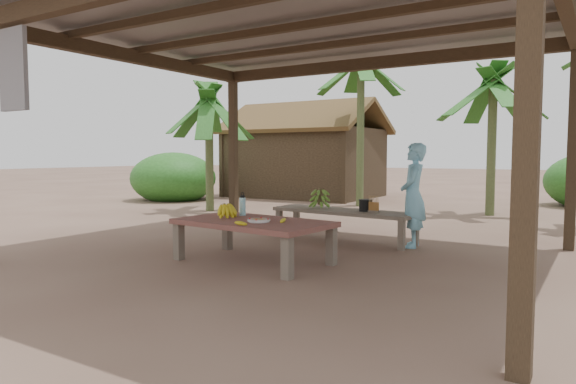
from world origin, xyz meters
The scene contains 17 objects.
ground centered at (0.00, 0.00, 0.00)m, with size 80.00×80.00×0.00m, color brown.
pavilion centered at (-0.01, -0.01, 2.78)m, with size 6.60×5.60×2.95m.
work_table centered at (-0.32, -0.53, 0.43)m, with size 1.88×1.16×0.50m.
bench centered at (-0.09, 1.44, 0.39)m, with size 2.25×0.80×0.45m.
ripe_banana_bunch centered at (-0.80, -0.47, 0.59)m, with size 0.30×0.26×0.18m, color yellow, non-canonical shape.
plate centered at (-0.17, -0.63, 0.52)m, with size 0.26×0.26×0.04m.
loose_banana_front centered at (-0.18, -0.96, 0.52)m, with size 0.04×0.15×0.04m, color yellow.
loose_banana_side centered at (0.08, -0.51, 0.52)m, with size 0.04×0.16×0.04m, color yellow.
water_flask centered at (-0.70, -0.22, 0.62)m, with size 0.08×0.08×0.30m.
green_banana_stalk centered at (-0.51, 1.48, 0.61)m, with size 0.28×0.28×0.32m, color #598C2D, non-canonical shape.
cooking_pot centered at (0.26, 1.45, 0.53)m, with size 0.19×0.19×0.16m, color black.
skewer_rack centered at (0.42, 1.34, 0.57)m, with size 0.18×0.08×0.24m, color #A57F47, non-canonical shape.
woman centered at (0.96, 1.43, 0.71)m, with size 0.52×0.34×1.43m, color #7BC9E9.
hut centered at (-4.50, 8.00, 1.10)m, with size 4.40×3.43×2.85m.
banana_plant_n centered at (1.16, 5.82, 2.51)m, with size 1.80×1.80×3.00m.
banana_plant_nw centered at (-1.91, 6.14, 3.26)m, with size 1.80×1.80×3.76m.
banana_plant_w centered at (-4.33, 3.40, 2.20)m, with size 1.80×1.80×2.68m.
Camera 1 is at (3.17, -5.39, 1.28)m, focal length 32.00 mm.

